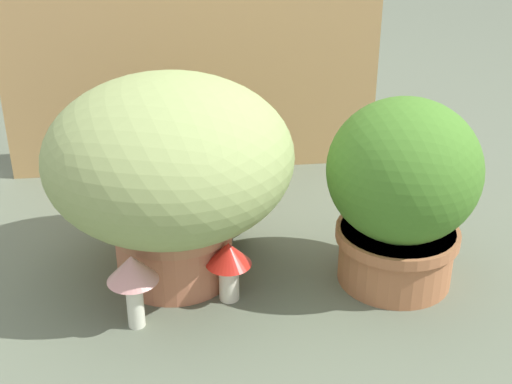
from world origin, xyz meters
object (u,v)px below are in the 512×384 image
object	(u,v)px
cat	(210,195)
mushroom_ornament_pink	(133,275)
grass_planter	(170,166)
mushroom_ornament_red	(229,261)
leafy_planter	(402,190)

from	to	relation	value
cat	mushroom_ornament_pink	bearing A→B (deg)	-118.47
grass_planter	mushroom_ornament_red	distance (m)	0.23
cat	mushroom_ornament_pink	size ratio (longest dim) A/B	2.36
leafy_planter	mushroom_ornament_red	distance (m)	0.38
leafy_planter	cat	xyz separation A→B (m)	(-0.38, 0.21, -0.09)
cat	mushroom_ornament_pink	xyz separation A→B (m)	(-0.17, -0.31, -0.00)
cat	mushroom_ornament_red	distance (m)	0.24
cat	mushroom_ornament_pink	distance (m)	0.35
grass_planter	cat	distance (m)	0.21
mushroom_ornament_pink	mushroom_ornament_red	bearing A→B (deg)	20.05
grass_planter	cat	size ratio (longest dim) A/B	1.36
mushroom_ornament_pink	leafy_planter	bearing A→B (deg)	10.40
grass_planter	leafy_planter	bearing A→B (deg)	-9.45
grass_planter	leafy_planter	distance (m)	0.48
mushroom_ornament_red	cat	bearing A→B (deg)	94.98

